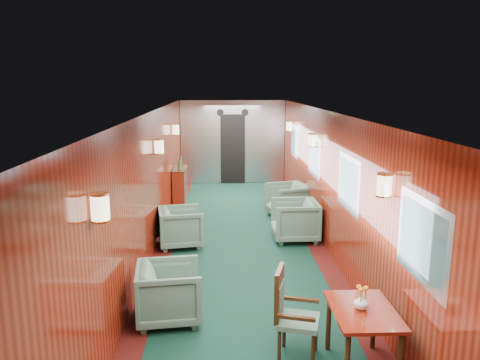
{
  "coord_description": "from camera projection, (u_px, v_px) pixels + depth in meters",
  "views": [
    {
      "loc": [
        -0.34,
        -7.5,
        2.86
      ],
      "look_at": [
        0.0,
        0.75,
        1.15
      ],
      "focal_mm": 35.0,
      "sensor_mm": 36.0,
      "label": 1
    }
  ],
  "objects": [
    {
      "name": "room",
      "position": [
        242.0,
        160.0,
        7.6
      ],
      "size": [
        12.0,
        12.1,
        2.4
      ],
      "color": "#0E3427",
      "rests_on": "ground"
    },
    {
      "name": "bulkhead",
      "position": [
        233.0,
        143.0,
        13.47
      ],
      "size": [
        2.98,
        0.17,
        2.39
      ],
      "color": "#B6B8BD",
      "rests_on": "ground"
    },
    {
      "name": "windows_right",
      "position": [
        329.0,
        168.0,
        7.94
      ],
      "size": [
        0.02,
        8.6,
        0.8
      ],
      "color": "silver",
      "rests_on": "ground"
    },
    {
      "name": "wall_sconces",
      "position": [
        240.0,
        146.0,
        8.12
      ],
      "size": [
        2.97,
        7.97,
        0.25
      ],
      "color": "beige",
      "rests_on": "ground"
    },
    {
      "name": "dining_table",
      "position": [
        363.0,
        319.0,
        4.66
      ],
      "size": [
        0.62,
        0.89,
        0.66
      ],
      "rotation": [
        0.0,
        0.0,
        -0.0
      ],
      "color": "maroon",
      "rests_on": "ground"
    },
    {
      "name": "side_chair",
      "position": [
        290.0,
        310.0,
        4.89
      ],
      "size": [
        0.53,
        0.55,
        0.98
      ],
      "rotation": [
        0.0,
        0.0,
        -0.28
      ],
      "color": "#1E483B",
      "rests_on": "ground"
    },
    {
      "name": "credenza",
      "position": [
        180.0,
        185.0,
        11.32
      ],
      "size": [
        0.3,
        0.96,
        1.14
      ],
      "color": "maroon",
      "rests_on": "ground"
    },
    {
      "name": "flower_vase",
      "position": [
        361.0,
        302.0,
        4.62
      ],
      "size": [
        0.18,
        0.18,
        0.15
      ],
      "primitive_type": "imported",
      "rotation": [
        0.0,
        0.0,
        -0.31
      ],
      "color": "silver",
      "rests_on": "dining_table"
    },
    {
      "name": "armchair_left_near",
      "position": [
        169.0,
        293.0,
        5.7
      ],
      "size": [
        0.87,
        0.85,
        0.71
      ],
      "primitive_type": "imported",
      "rotation": [
        0.0,
        0.0,
        1.69
      ],
      "color": "#1E483B",
      "rests_on": "ground"
    },
    {
      "name": "armchair_left_far",
      "position": [
        181.0,
        227.0,
        8.32
      ],
      "size": [
        0.89,
        0.87,
        0.7
      ],
      "primitive_type": "imported",
      "rotation": [
        0.0,
        0.0,
        1.74
      ],
      "color": "#1E483B",
      "rests_on": "ground"
    },
    {
      "name": "armchair_right_near",
      "position": [
        295.0,
        220.0,
        8.63
      ],
      "size": [
        0.84,
        0.82,
        0.76
      ],
      "primitive_type": "imported",
      "rotation": [
        0.0,
        0.0,
        -1.56
      ],
      "color": "#1E483B",
      "rests_on": "ground"
    },
    {
      "name": "armchair_right_far",
      "position": [
        288.0,
        201.0,
        10.1
      ],
      "size": [
        1.01,
        1.0,
        0.75
      ],
      "primitive_type": "imported",
      "rotation": [
        0.0,
        0.0,
        -1.28
      ],
      "color": "#1E483B",
      "rests_on": "ground"
    }
  ]
}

